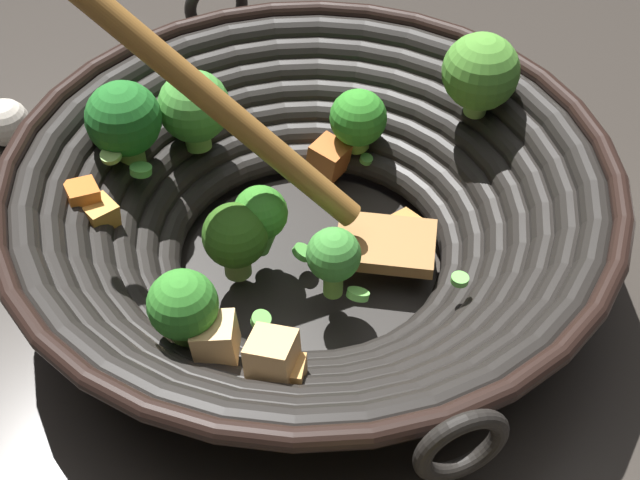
# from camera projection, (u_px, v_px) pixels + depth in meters

# --- Properties ---
(ground_plane) EXTENTS (4.00, 4.00, 0.00)m
(ground_plane) POSITION_uv_depth(u_px,v_px,m) (311.00, 270.00, 0.68)
(ground_plane) COLOR #332D28
(wok) EXTENTS (0.42, 0.46, 0.25)m
(wok) POSITION_uv_depth(u_px,v_px,m) (308.00, 206.00, 0.64)
(wok) COLOR black
(wok) RESTS_ON ground
(garlic_bulb) EXTENTS (0.04, 0.04, 0.04)m
(garlic_bulb) POSITION_uv_depth(u_px,v_px,m) (6.00, 123.00, 0.77)
(garlic_bulb) COLOR silver
(garlic_bulb) RESTS_ON ground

